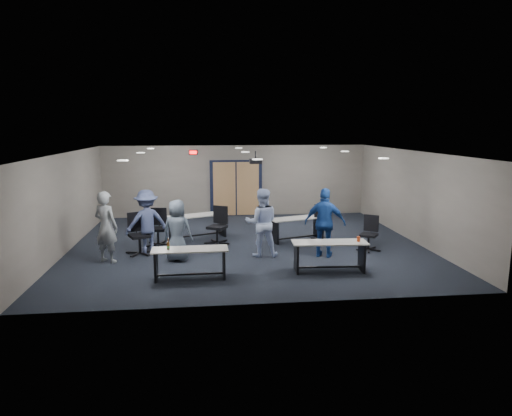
{
  "coord_description": "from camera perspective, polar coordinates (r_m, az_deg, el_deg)",
  "views": [
    {
      "loc": [
        -1.22,
        -12.86,
        3.42
      ],
      "look_at": [
        0.22,
        -0.3,
        1.14
      ],
      "focal_mm": 32.0,
      "sensor_mm": 36.0,
      "label": 1
    }
  ],
  "objects": [
    {
      "name": "person_plaid",
      "position": [
        11.81,
        -9.8,
        -2.79
      ],
      "size": [
        0.9,
        0.74,
        1.59
      ],
      "primitive_type": "imported",
      "rotation": [
        0.0,
        0.0,
        2.8
      ],
      "color": "slate",
      "rests_on": "floor"
    },
    {
      "name": "person_lightblue",
      "position": [
        12.04,
        0.72,
        -1.84
      ],
      "size": [
        0.92,
        0.73,
        1.81
      ],
      "primitive_type": "imported",
      "rotation": [
        0.0,
        0.0,
        3.09
      ],
      "color": "#C0D2FE",
      "rests_on": "floor"
    },
    {
      "name": "ceiling_projector",
      "position": [
        13.48,
        -0.06,
        5.89
      ],
      "size": [
        0.35,
        0.32,
        0.37
      ],
      "color": "black",
      "rests_on": "ceiling"
    },
    {
      "name": "person_navy",
      "position": [
        12.11,
        8.63,
        -1.84
      ],
      "size": [
        1.16,
        0.84,
        1.83
      ],
      "primitive_type": "imported",
      "rotation": [
        0.0,
        0.0,
        2.73
      ],
      "color": "#1B4394",
      "rests_on": "floor"
    },
    {
      "name": "person_gray",
      "position": [
        12.1,
        -18.23,
        -2.25
      ],
      "size": [
        0.8,
        0.71,
        1.83
      ],
      "primitive_type": "imported",
      "rotation": [
        0.0,
        0.0,
        2.63
      ],
      "color": "gray",
      "rests_on": "floor"
    },
    {
      "name": "table_back_left",
      "position": [
        14.13,
        -7.3,
        -1.78
      ],
      "size": [
        1.92,
        1.24,
        0.74
      ],
      "rotation": [
        0.0,
        0.0,
        0.38
      ],
      "color": "#A29F99",
      "rests_on": "floor"
    },
    {
      "name": "right_wall",
      "position": [
        14.43,
        19.06,
        1.4
      ],
      "size": [
        0.04,
        9.0,
        2.7
      ],
      "primitive_type": "cube",
      "color": "slate",
      "rests_on": "floor"
    },
    {
      "name": "exit_sign",
      "position": [
        17.33,
        -7.86,
        6.91
      ],
      "size": [
        0.32,
        0.07,
        0.18
      ],
      "color": "black",
      "rests_on": "back_wall"
    },
    {
      "name": "chair_back_b",
      "position": [
        13.39,
        -4.9,
        -2.21
      ],
      "size": [
        0.94,
        0.94,
        1.1
      ],
      "primitive_type": null,
      "rotation": [
        0.0,
        0.0,
        -0.52
      ],
      "color": "black",
      "rests_on": "floor"
    },
    {
      "name": "table_front_left",
      "position": [
        10.47,
        -8.29,
        -6.2
      ],
      "size": [
        1.72,
        0.59,
        0.95
      ],
      "rotation": [
        0.0,
        0.0,
        0.01
      ],
      "color": "#A29F99",
      "rests_on": "floor"
    },
    {
      "name": "front_wall",
      "position": [
        8.7,
        1.7,
        -3.56
      ],
      "size": [
        10.0,
        0.04,
        2.7
      ],
      "primitive_type": "cube",
      "color": "slate",
      "rests_on": "floor"
    },
    {
      "name": "chair_loose_left",
      "position": [
        12.65,
        -14.38,
        -3.17
      ],
      "size": [
        0.94,
        0.94,
        1.13
      ],
      "primitive_type": null,
      "rotation": [
        0.0,
        0.0,
        0.43
      ],
      "color": "black",
      "rests_on": "floor"
    },
    {
      "name": "back_wall",
      "position": [
        17.52,
        -2.52,
        3.41
      ],
      "size": [
        10.0,
        0.04,
        2.7
      ],
      "primitive_type": "cube",
      "color": "slate",
      "rests_on": "floor"
    },
    {
      "name": "table_front_right",
      "position": [
        11.02,
        9.19,
        -5.32
      ],
      "size": [
        1.81,
        0.7,
        0.84
      ],
      "rotation": [
        0.0,
        0.0,
        -0.06
      ],
      "color": "#A29F99",
      "rests_on": "floor"
    },
    {
      "name": "double_door",
      "position": [
        17.53,
        -2.5,
        2.43
      ],
      "size": [
        2.0,
        0.07,
        2.2
      ],
      "color": "black",
      "rests_on": "back_wall"
    },
    {
      "name": "table_back_right",
      "position": [
        13.82,
        5.13,
        -2.12
      ],
      "size": [
        1.82,
        1.08,
        0.7
      ],
      "rotation": [
        0.0,
        0.0,
        0.32
      ],
      "color": "#A29F99",
      "rests_on": "floor"
    },
    {
      "name": "ceiling",
      "position": [
        12.94,
        -1.14,
        7.02
      ],
      "size": [
        10.0,
        9.0,
        0.04
      ],
      "primitive_type": "cube",
      "color": "silver",
      "rests_on": "back_wall"
    },
    {
      "name": "ceiling_can_lights",
      "position": [
        13.19,
        -1.24,
        6.95
      ],
      "size": [
        6.24,
        5.74,
        0.02
      ],
      "primitive_type": null,
      "color": "white",
      "rests_on": "ceiling"
    },
    {
      "name": "chair_back_d",
      "position": [
        13.8,
        8.38,
        -1.91
      ],
      "size": [
        0.73,
        0.73,
        1.1
      ],
      "primitive_type": null,
      "rotation": [
        0.0,
        0.0,
        -0.06
      ],
      "color": "black",
      "rests_on": "floor"
    },
    {
      "name": "floor",
      "position": [
        13.36,
        -1.1,
        -4.62
      ],
      "size": [
        10.0,
        10.0,
        0.0
      ],
      "primitive_type": "plane",
      "color": "black",
      "rests_on": "ground"
    },
    {
      "name": "left_wall",
      "position": [
        13.56,
        -22.65,
        0.64
      ],
      "size": [
        0.04,
        9.0,
        2.7
      ],
      "primitive_type": "cube",
      "color": "slate",
      "rests_on": "floor"
    },
    {
      "name": "chair_loose_right",
      "position": [
        13.02,
        13.93,
        -3.11
      ],
      "size": [
        0.86,
        0.86,
        0.98
      ],
      "primitive_type": null,
      "rotation": [
        0.0,
        0.0,
        -0.62
      ],
      "color": "black",
      "rests_on": "floor"
    },
    {
      "name": "chair_back_a",
      "position": [
        13.44,
        -12.19,
        -2.4
      ],
      "size": [
        0.75,
        0.75,
        1.08
      ],
      "primitive_type": null,
      "rotation": [
        0.0,
        0.0,
        -0.11
      ],
      "color": "black",
      "rests_on": "floor"
    },
    {
      "name": "person_back",
      "position": [
        12.65,
        -13.5,
        -1.69
      ],
      "size": [
        1.28,
        0.98,
        1.74
      ],
      "primitive_type": "imported",
      "rotation": [
        0.0,
        0.0,
        3.47
      ],
      "color": "#424D77",
      "rests_on": "floor"
    }
  ]
}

